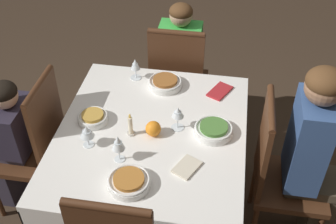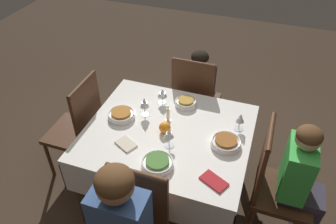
% 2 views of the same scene
% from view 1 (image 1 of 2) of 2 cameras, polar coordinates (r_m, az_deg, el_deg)
% --- Properties ---
extents(ground_plane, '(8.00, 8.00, 0.00)m').
position_cam_1_polar(ground_plane, '(2.91, -1.89, -13.65)').
color(ground_plane, '#3D2D21').
extents(dining_table, '(1.21, 1.04, 0.75)m').
position_cam_1_polar(dining_table, '(2.41, -2.22, -4.46)').
color(dining_table, white).
rests_on(dining_table, ground_plane).
extents(chair_south, '(0.41, 0.42, 1.01)m').
position_cam_1_polar(chair_south, '(2.52, 14.76, -7.70)').
color(chair_south, '#472816').
rests_on(chair_south, ground_plane).
extents(chair_east, '(0.42, 0.41, 1.01)m').
position_cam_1_polar(chair_east, '(3.10, 1.31, 4.42)').
color(chair_east, '#472816').
rests_on(chair_east, ground_plane).
extents(chair_north, '(0.41, 0.42, 1.01)m').
position_cam_1_polar(chair_north, '(2.71, -17.52, -4.06)').
color(chair_north, '#472816').
rests_on(chair_north, ground_plane).
extents(person_adult_denim, '(0.30, 0.34, 1.25)m').
position_cam_1_polar(person_adult_denim, '(2.43, 19.12, -5.32)').
color(person_adult_denim, '#4C4233').
rests_on(person_adult_denim, ground_plane).
extents(person_child_green, '(0.33, 0.30, 1.08)m').
position_cam_1_polar(person_child_green, '(3.21, 1.77, 6.99)').
color(person_child_green, '#383342').
rests_on(person_child_green, ground_plane).
extents(person_child_dark, '(0.30, 0.33, 0.98)m').
position_cam_1_polar(person_child_dark, '(2.79, -20.84, -3.52)').
color(person_child_dark, '#383342').
rests_on(person_child_dark, ground_plane).
extents(bowl_south, '(0.21, 0.21, 0.06)m').
position_cam_1_polar(bowl_south, '(2.33, 6.20, -2.37)').
color(bowl_south, white).
rests_on(bowl_south, dining_table).
extents(wine_glass_south, '(0.07, 0.07, 0.15)m').
position_cam_1_polar(wine_glass_south, '(2.30, 1.33, -0.16)').
color(wine_glass_south, white).
rests_on(wine_glass_south, dining_table).
extents(bowl_east, '(0.21, 0.21, 0.06)m').
position_cam_1_polar(bowl_east, '(2.65, -0.38, 4.00)').
color(bowl_east, white).
rests_on(bowl_east, dining_table).
extents(wine_glass_east, '(0.07, 0.07, 0.14)m').
position_cam_1_polar(wine_glass_east, '(2.69, -4.46, 6.34)').
color(wine_glass_east, white).
rests_on(wine_glass_east, dining_table).
extents(bowl_north, '(0.17, 0.17, 0.06)m').
position_cam_1_polar(bowl_north, '(2.43, -10.14, -0.75)').
color(bowl_north, white).
rests_on(bowl_north, dining_table).
extents(wine_glass_north, '(0.08, 0.08, 0.13)m').
position_cam_1_polar(wine_glass_north, '(2.24, -10.97, -2.69)').
color(wine_glass_north, white).
rests_on(wine_glass_north, dining_table).
extents(bowl_west, '(0.21, 0.21, 0.06)m').
position_cam_1_polar(bowl_west, '(2.07, -5.31, -9.37)').
color(bowl_west, white).
rests_on(bowl_west, dining_table).
extents(wine_glass_west, '(0.07, 0.07, 0.16)m').
position_cam_1_polar(wine_glass_west, '(2.13, -6.78, -4.24)').
color(wine_glass_west, white).
rests_on(wine_glass_west, dining_table).
extents(candle_centerpiece, '(0.05, 0.05, 0.15)m').
position_cam_1_polar(candle_centerpiece, '(2.30, -5.11, -2.00)').
color(candle_centerpiece, beige).
rests_on(candle_centerpiece, dining_table).
extents(orange_fruit, '(0.09, 0.09, 0.09)m').
position_cam_1_polar(orange_fruit, '(2.30, -2.02, -2.27)').
color(orange_fruit, orange).
rests_on(orange_fruit, dining_table).
extents(napkin_red_folded, '(0.20, 0.16, 0.01)m').
position_cam_1_polar(napkin_red_folded, '(2.64, 7.03, 2.82)').
color(napkin_red_folded, '#AD2328').
rests_on(napkin_red_folded, dining_table).
extents(napkin_spare_side, '(0.17, 0.15, 0.01)m').
position_cam_1_polar(napkin_spare_side, '(2.15, 2.56, -7.46)').
color(napkin_spare_side, beige).
rests_on(napkin_spare_side, dining_table).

